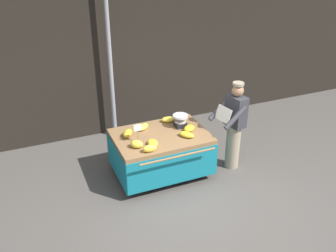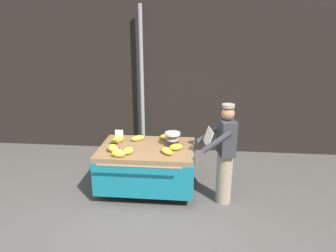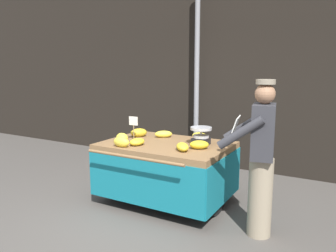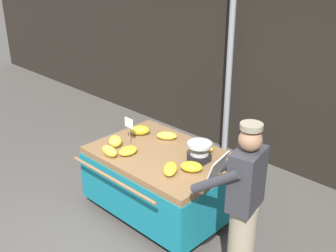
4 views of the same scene
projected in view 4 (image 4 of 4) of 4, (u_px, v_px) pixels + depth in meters
The scene contains 14 objects.
back_wall at pixel (286, 16), 5.68m from camera, with size 16.00×0.24×4.38m, color black.
street_pole at pixel (230, 52), 6.05m from camera, with size 0.09×0.09×3.31m, color gray.
banana_cart at pixel (162, 169), 5.06m from camera, with size 1.69×1.37×0.84m.
weighing_scale at pixel (199, 152), 4.74m from camera, with size 0.28×0.28×0.24m.
price_sign at pixel (129, 125), 5.10m from camera, with size 0.14×0.01×0.34m.
banana_bunch_0 at pixel (170, 169), 4.54m from camera, with size 0.15×0.28×0.10m, color yellow.
banana_bunch_1 at pixel (128, 151), 4.93m from camera, with size 0.17×0.24×0.09m, color yellow.
banana_bunch_2 at pixel (167, 136), 5.29m from camera, with size 0.13×0.25×0.10m, color yellow.
banana_bunch_3 at pixel (115, 141), 5.12m from camera, with size 0.16×0.21×0.13m, color yellow.
banana_bunch_4 at pixel (109, 151), 4.88m from camera, with size 0.11×0.23×0.13m, color yellow.
banana_bunch_5 at pixel (140, 130), 5.41m from camera, with size 0.14×0.24×0.12m, color gold.
banana_bunch_6 at pixel (191, 167), 4.58m from camera, with size 0.17×0.24×0.11m, color gold.
banana_bunch_7 at pixel (205, 146), 5.02m from camera, with size 0.14×0.26×0.11m, color yellow.
vendor_person at pixel (243, 206), 3.93m from camera, with size 0.64×0.59×1.71m.
Camera 4 is at (2.88, -2.13, 3.16)m, focal length 45.41 mm.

